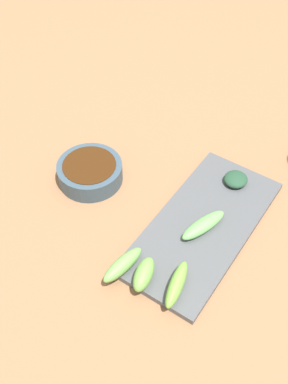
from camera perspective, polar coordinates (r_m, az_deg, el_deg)
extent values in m
cube|color=#8A6242|center=(0.87, 1.63, -2.58)|extent=(2.10, 2.10, 0.02)
cylinder|color=#364A58|center=(0.91, -6.64, 2.43)|extent=(0.13, 0.13, 0.04)
cylinder|color=#3B200C|center=(0.90, -6.70, 2.85)|extent=(0.10, 0.10, 0.02)
cube|color=#4B4E52|center=(0.84, 7.20, -4.19)|extent=(0.16, 0.34, 0.01)
ellipsoid|color=#6BA350|center=(0.77, -2.63, -8.92)|extent=(0.04, 0.09, 0.03)
ellipsoid|color=#21452F|center=(0.91, 11.21, 1.55)|extent=(0.05, 0.05, 0.02)
ellipsoid|color=#6FB041|center=(0.75, 4.03, -11.24)|extent=(0.04, 0.09, 0.03)
ellipsoid|color=#6CA549|center=(0.75, -0.02, -10.08)|extent=(0.04, 0.07, 0.03)
ellipsoid|color=#64A959|center=(0.82, 7.36, -3.99)|extent=(0.06, 0.10, 0.02)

